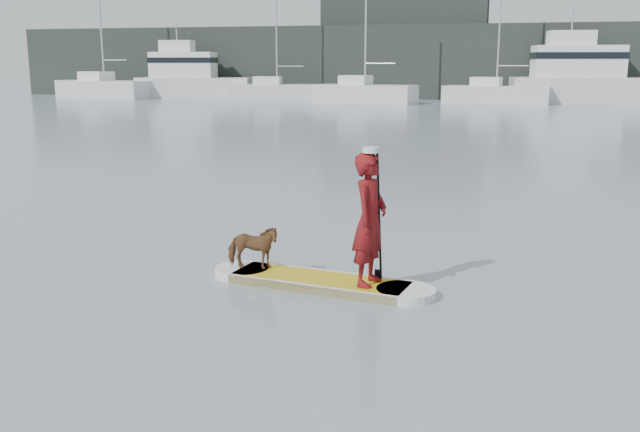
% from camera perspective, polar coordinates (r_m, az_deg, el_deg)
% --- Properties ---
extents(ground, '(140.00, 140.00, 0.00)m').
position_cam_1_polar(ground, '(9.81, 17.95, -6.62)').
color(ground, slate).
rests_on(ground, ground).
extents(paddleboard, '(3.27, 1.18, 0.12)m').
position_cam_1_polar(paddleboard, '(10.01, -0.00, -5.27)').
color(paddleboard, gold).
rests_on(paddleboard, ground).
extents(paddler, '(0.54, 0.72, 1.79)m').
position_cam_1_polar(paddler, '(9.50, 4.01, -0.29)').
color(paddler, maroon).
rests_on(paddler, paddleboard).
extents(white_cap, '(0.22, 0.22, 0.07)m').
position_cam_1_polar(white_cap, '(9.34, 4.10, 5.29)').
color(white_cap, silver).
rests_on(white_cap, paddler).
extents(dog, '(0.81, 0.46, 0.65)m').
position_cam_1_polar(dog, '(10.36, -5.42, -2.50)').
color(dog, '#57351D').
rests_on(dog, paddleboard).
extents(paddle, '(0.10, 0.30, 2.00)m').
position_cam_1_polar(paddle, '(9.76, 4.74, -1.27)').
color(paddle, black).
rests_on(paddle, ground).
extents(sailboat_a, '(9.04, 4.43, 12.57)m').
position_cam_1_polar(sailboat_a, '(64.00, -16.89, 9.80)').
color(sailboat_a, silver).
rests_on(sailboat_a, ground).
extents(sailboat_b, '(7.95, 3.51, 11.41)m').
position_cam_1_polar(sailboat_b, '(58.62, -3.51, 10.03)').
color(sailboat_b, silver).
rests_on(sailboat_b, ground).
extents(sailboat_c, '(7.94, 3.97, 10.90)m').
position_cam_1_polar(sailboat_c, '(54.03, 3.55, 9.85)').
color(sailboat_c, silver).
rests_on(sailboat_c, ground).
extents(sailboat_d, '(7.95, 3.38, 11.36)m').
position_cam_1_polar(sailboat_d, '(55.11, 13.84, 9.58)').
color(sailboat_d, silver).
rests_on(sailboat_d, ground).
extents(motor_yacht_a, '(11.99, 5.18, 6.96)m').
position_cam_1_polar(motor_yacht_a, '(57.30, 20.46, 10.41)').
color(motor_yacht_a, silver).
rests_on(motor_yacht_a, ground).
extents(motor_yacht_b, '(9.97, 4.75, 6.32)m').
position_cam_1_polar(motor_yacht_b, '(62.37, -10.36, 10.89)').
color(motor_yacht_b, silver).
rests_on(motor_yacht_b, ground).
extents(shore_mass, '(90.00, 6.00, 6.00)m').
position_cam_1_polar(shore_mass, '(62.30, 15.90, 11.76)').
color(shore_mass, black).
rests_on(shore_mass, ground).
extents(shore_building_west, '(14.00, 4.00, 9.00)m').
position_cam_1_polar(shore_building_west, '(64.00, 6.75, 13.48)').
color(shore_building_west, black).
rests_on(shore_building_west, ground).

